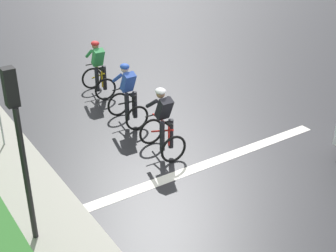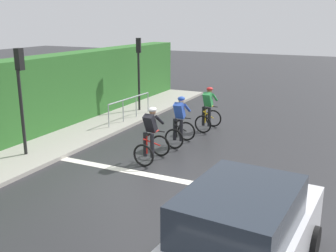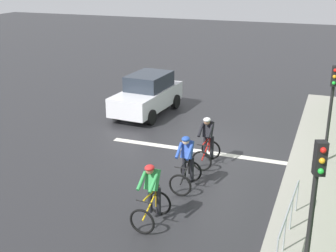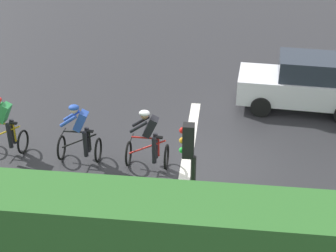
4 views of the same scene
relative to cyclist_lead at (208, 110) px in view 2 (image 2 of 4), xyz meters
name	(u,v)px [view 2 (image 2 of 4)]	position (x,y,z in m)	size (l,w,h in m)	color
ground_plane	(139,181)	(0.10, -5.47, -0.80)	(80.00, 80.00, 0.00)	#28282B
sidewalk_kerb	(61,138)	(-4.25, -3.47, -0.74)	(2.80, 20.73, 0.12)	#9E998E
stone_wall_low	(41,127)	(-5.15, -3.47, -0.45)	(0.44, 20.73, 0.69)	tan
hedge_wall	(33,98)	(-5.45, -3.47, 0.62)	(1.10, 20.73, 2.84)	#2D6628
road_marking_stop_line	(148,175)	(0.10, -5.02, -0.79)	(7.00, 0.30, 0.01)	silver
cyclist_lead	(208,110)	(0.00, 0.00, 0.00)	(0.73, 1.11, 1.66)	black
cyclist_second	(180,122)	(-0.21, -2.17, 0.00)	(0.68, 1.08, 1.66)	black
cyclist_mid	(151,136)	(-0.30, -4.03, 0.00)	(0.71, 1.10, 1.66)	black
car_white	(243,238)	(3.71, -8.48, 0.08)	(2.11, 4.21, 1.76)	silver
traffic_light_near_crossing	(21,86)	(-3.97, -5.37, 1.43)	(0.20, 0.31, 3.34)	black
traffic_light_far_junction	(139,64)	(-3.88, 1.48, 1.43)	(0.26, 0.30, 3.34)	black
pedestrian_railing_kerbside	(130,104)	(-3.35, -0.25, -0.03)	(0.18, 2.93, 1.03)	#999EA3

